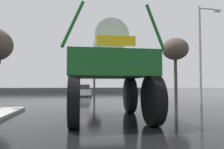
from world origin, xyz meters
TOP-DOWN VIEW (x-y plane):
  - ground_plane at (0.00, 18.00)m, footprint 120.00×120.00m
  - oversize_sprayer at (0.74, 6.53)m, footprint 3.91×5.61m
  - sedan_ahead at (-0.07, 24.64)m, footprint 2.24×4.26m
  - traffic_signal_near_right at (4.93, 10.61)m, footprint 0.24×0.54m
  - streetlight_near_right at (8.83, 11.62)m, footprint 1.91×0.24m
  - bare_tree_right at (11.01, 20.27)m, footprint 3.14×3.14m
  - bare_tree_far_center at (2.08, 31.93)m, footprint 2.54×2.54m
  - roadside_barrier at (0.00, 35.71)m, footprint 32.39×0.24m

SIDE VIEW (x-z plane):
  - ground_plane at x=0.00m, z-range 0.00..0.00m
  - roadside_barrier at x=0.00m, z-range 0.00..0.90m
  - sedan_ahead at x=-0.07m, z-range -0.05..1.47m
  - oversize_sprayer at x=0.74m, z-range -0.09..4.51m
  - traffic_signal_near_right at x=4.93m, z-range 0.76..4.08m
  - streetlight_near_right at x=8.83m, z-range 0.45..8.09m
  - bare_tree_far_center at x=2.08m, z-range 1.95..8.19m
  - bare_tree_right at x=11.01m, z-range 2.17..9.35m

